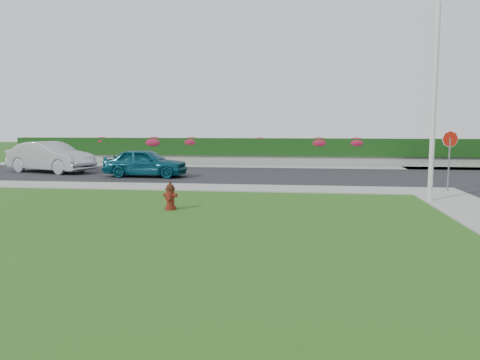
# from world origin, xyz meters

# --- Properties ---
(ground) EXTENTS (120.00, 120.00, 0.00)m
(ground) POSITION_xyz_m (0.00, 0.00, 0.00)
(ground) COLOR black
(ground) RESTS_ON ground
(street_far) EXTENTS (26.00, 8.00, 0.04)m
(street_far) POSITION_xyz_m (-5.00, 14.00, 0.02)
(street_far) COLOR black
(street_far) RESTS_ON ground
(sidewalk_far) EXTENTS (24.00, 2.00, 0.04)m
(sidewalk_far) POSITION_xyz_m (-6.00, 9.00, 0.02)
(sidewalk_far) COLOR gray
(sidewalk_far) RESTS_ON ground
(curb_corner) EXTENTS (2.00, 2.00, 0.04)m
(curb_corner) POSITION_xyz_m (7.00, 9.00, 0.02)
(curb_corner) COLOR gray
(curb_corner) RESTS_ON ground
(sidewalk_beyond) EXTENTS (34.00, 2.00, 0.04)m
(sidewalk_beyond) POSITION_xyz_m (-1.00, 19.00, 0.02)
(sidewalk_beyond) COLOR gray
(sidewalk_beyond) RESTS_ON ground
(retaining_wall) EXTENTS (34.00, 0.40, 0.60)m
(retaining_wall) POSITION_xyz_m (-1.00, 20.50, 0.30)
(retaining_wall) COLOR gray
(retaining_wall) RESTS_ON ground
(hedge) EXTENTS (32.00, 0.90, 1.10)m
(hedge) POSITION_xyz_m (-1.00, 20.60, 1.15)
(hedge) COLOR black
(hedge) RESTS_ON retaining_wall
(fire_hydrant) EXTENTS (0.42, 0.40, 0.82)m
(fire_hydrant) POSITION_xyz_m (-1.86, 4.04, 0.39)
(fire_hydrant) COLOR #4F1B0C
(fire_hydrant) RESTS_ON ground
(sedan_teal) EXTENTS (4.03, 1.72, 1.36)m
(sedan_teal) POSITION_xyz_m (-5.44, 12.41, 0.72)
(sedan_teal) COLOR #0C4B5D
(sedan_teal) RESTS_ON street_far
(sedan_silver) EXTENTS (5.18, 3.15, 1.61)m
(sedan_silver) POSITION_xyz_m (-11.14, 13.88, 0.85)
(sedan_silver) COLOR #B2B4BA
(sedan_silver) RESTS_ON street_far
(utility_pole) EXTENTS (0.16, 0.16, 6.33)m
(utility_pole) POSITION_xyz_m (6.18, 6.57, 3.16)
(utility_pole) COLOR silver
(utility_pole) RESTS_ON ground
(stop_sign) EXTENTS (0.62, 0.14, 2.30)m
(stop_sign) POSITION_xyz_m (7.47, 9.01, 1.69)
(stop_sign) COLOR slate
(stop_sign) RESTS_ON ground
(flower_clump_a) EXTENTS (1.14, 0.73, 0.57)m
(flower_clump_a) POSITION_xyz_m (-11.16, 20.50, 1.47)
(flower_clump_a) COLOR #A91C31
(flower_clump_a) RESTS_ON hedge
(flower_clump_b) EXTENTS (1.47, 0.95, 0.74)m
(flower_clump_b) POSITION_xyz_m (-7.57, 20.50, 1.41)
(flower_clump_b) COLOR #A91C31
(flower_clump_b) RESTS_ON hedge
(flower_clump_c) EXTENTS (1.32, 0.85, 0.66)m
(flower_clump_c) POSITION_xyz_m (-5.09, 20.50, 1.44)
(flower_clump_c) COLOR #A91C31
(flower_clump_c) RESTS_ON hedge
(flower_clump_d) EXTENTS (1.02, 0.65, 0.51)m
(flower_clump_d) POSITION_xyz_m (-0.62, 20.50, 1.50)
(flower_clump_d) COLOR #A91C31
(flower_clump_d) RESTS_ON hedge
(flower_clump_e) EXTENTS (1.38, 0.89, 0.69)m
(flower_clump_e) POSITION_xyz_m (3.11, 20.50, 1.43)
(flower_clump_e) COLOR #A91C31
(flower_clump_e) RESTS_ON hedge
(flower_clump_f) EXTENTS (1.34, 0.86, 0.67)m
(flower_clump_f) POSITION_xyz_m (5.40, 20.50, 1.43)
(flower_clump_f) COLOR #A91C31
(flower_clump_f) RESTS_ON hedge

